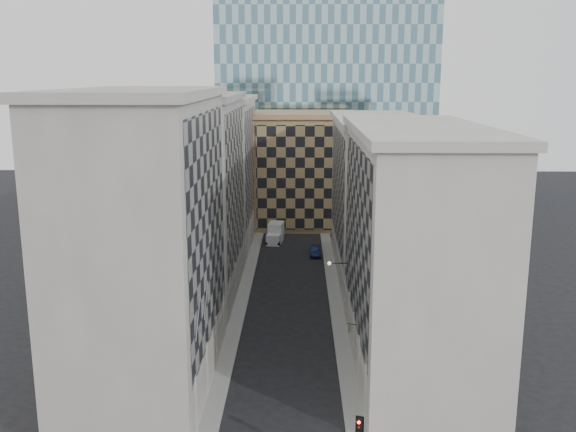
# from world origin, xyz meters

# --- Properties ---
(sidewalk_west) EXTENTS (1.50, 100.00, 0.15)m
(sidewalk_west) POSITION_xyz_m (-5.25, 30.00, 0.07)
(sidewalk_west) COLOR gray
(sidewalk_west) RESTS_ON ground
(sidewalk_east) EXTENTS (1.50, 100.00, 0.15)m
(sidewalk_east) POSITION_xyz_m (5.25, 30.00, 0.07)
(sidewalk_east) COLOR gray
(sidewalk_east) RESTS_ON ground
(bldg_left_a) EXTENTS (10.80, 22.80, 23.70)m
(bldg_left_a) POSITION_xyz_m (-10.88, 11.00, 11.82)
(bldg_left_a) COLOR #9C978C
(bldg_left_a) RESTS_ON ground
(bldg_left_b) EXTENTS (10.80, 22.80, 22.70)m
(bldg_left_b) POSITION_xyz_m (-10.88, 33.00, 11.32)
(bldg_left_b) COLOR gray
(bldg_left_b) RESTS_ON ground
(bldg_left_c) EXTENTS (10.80, 22.80, 21.70)m
(bldg_left_c) POSITION_xyz_m (-10.88, 55.00, 10.83)
(bldg_left_c) COLOR #9C978C
(bldg_left_c) RESTS_ON ground
(bldg_right_a) EXTENTS (10.80, 26.80, 20.70)m
(bldg_right_a) POSITION_xyz_m (10.88, 15.00, 10.32)
(bldg_right_a) COLOR #B2ADA3
(bldg_right_a) RESTS_ON ground
(bldg_right_b) EXTENTS (10.80, 28.80, 19.70)m
(bldg_right_b) POSITION_xyz_m (10.89, 42.00, 9.85)
(bldg_right_b) COLOR #B2ADA3
(bldg_right_b) RESTS_ON ground
(tan_block) EXTENTS (16.80, 14.80, 18.80)m
(tan_block) POSITION_xyz_m (2.00, 67.90, 9.44)
(tan_block) COLOR #A47E57
(tan_block) RESTS_ON ground
(church_tower) EXTENTS (7.20, 7.20, 51.50)m
(church_tower) POSITION_xyz_m (0.00, 82.00, 26.95)
(church_tower) COLOR #312C26
(church_tower) RESTS_ON ground
(flagpoles_left) EXTENTS (0.10, 6.33, 2.33)m
(flagpoles_left) POSITION_xyz_m (-5.90, 6.00, 8.00)
(flagpoles_left) COLOR gray
(flagpoles_left) RESTS_ON ground
(bracket_lamp) EXTENTS (1.98, 0.36, 0.36)m
(bracket_lamp) POSITION_xyz_m (4.38, 24.00, 6.20)
(bracket_lamp) COLOR black
(bracket_lamp) RESTS_ON ground
(box_truck) EXTENTS (2.68, 5.35, 2.82)m
(box_truck) POSITION_xyz_m (-2.44, 55.94, 1.23)
(box_truck) COLOR silver
(box_truck) RESTS_ON ground
(dark_car) EXTENTS (1.50, 4.14, 1.36)m
(dark_car) POSITION_xyz_m (3.38, 48.52, 0.68)
(dark_car) COLOR #0E1535
(dark_car) RESTS_ON ground
(shop_sign) EXTENTS (0.73, 0.64, 0.74)m
(shop_sign) POSITION_xyz_m (5.42, 12.88, 3.84)
(shop_sign) COLOR black
(shop_sign) RESTS_ON ground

